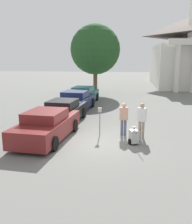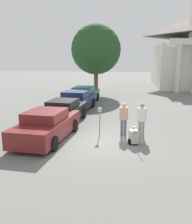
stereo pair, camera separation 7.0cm
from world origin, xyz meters
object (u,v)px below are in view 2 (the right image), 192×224
(parked_car_teal, at_px, (84,95))
(equipment_cart, at_px, (134,136))
(person_worker, at_px, (124,117))
(parked_car_black, at_px, (64,112))
(parking_meter, at_px, (100,116))
(parked_car_maroon, at_px, (47,125))
(person_supervisor, at_px, (142,118))
(church, at_px, (191,48))
(parked_car_navy, at_px, (76,101))

(parked_car_teal, distance_m, equipment_cart, 11.33)
(parked_car_teal, bearing_deg, person_worker, -62.87)
(parked_car_black, xyz_separation_m, parked_car_teal, (0.00, 7.03, 0.01))
(parking_meter, bearing_deg, parked_car_maroon, -159.21)
(person_supervisor, xyz_separation_m, church, (7.62, 24.74, 4.23))
(parked_car_navy, height_order, parked_car_teal, parked_car_navy)
(person_worker, distance_m, church, 26.23)
(parking_meter, height_order, person_worker, person_worker)
(parked_car_navy, distance_m, equipment_cart, 8.39)
(parked_car_teal, distance_m, person_worker, 9.92)
(parked_car_navy, relative_size, church, 0.23)
(person_supervisor, bearing_deg, parking_meter, 14.55)
(parked_car_maroon, xyz_separation_m, parking_meter, (2.51, 0.95, 0.32))
(parked_car_teal, height_order, church, church)
(parking_meter, bearing_deg, parked_car_navy, 112.62)
(parked_car_navy, xyz_separation_m, person_worker, (3.74, -5.90, 0.27))
(parked_car_teal, bearing_deg, church, 56.16)
(parked_car_maroon, bearing_deg, parked_car_navy, 94.96)
(parked_car_black, xyz_separation_m, equipment_cart, (4.25, -3.48, -0.30))
(parked_car_navy, bearing_deg, church, 61.47)
(person_worker, bearing_deg, parking_meter, -0.24)
(person_worker, xyz_separation_m, church, (8.52, 24.44, 4.27))
(parked_car_teal, xyz_separation_m, parking_meter, (2.51, -9.31, 0.32))
(parked_car_navy, bearing_deg, equipment_cart, -54.54)
(person_worker, bearing_deg, equipment_cart, 105.14)
(church, bearing_deg, equipment_cart, -107.28)
(parked_car_maroon, relative_size, equipment_cart, 5.03)
(person_worker, bearing_deg, person_supervisor, 155.49)
(parking_meter, relative_size, person_worker, 0.85)
(parked_car_maroon, height_order, equipment_cart, parked_car_maroon)
(person_worker, height_order, equipment_cart, person_worker)
(parked_car_navy, xyz_separation_m, equipment_cart, (4.25, -7.22, -0.33))
(parked_car_maroon, bearing_deg, person_worker, 21.05)
(equipment_cart, bearing_deg, person_supervisor, 47.15)
(parked_car_black, distance_m, person_supervisor, 5.26)
(parked_car_black, xyz_separation_m, person_supervisor, (4.64, -2.46, 0.34))
(parked_car_maroon, xyz_separation_m, parked_car_navy, (0.00, 6.98, 0.02))
(parked_car_teal, distance_m, parking_meter, 9.65)
(equipment_cart, bearing_deg, parked_car_black, 118.81)
(church, bearing_deg, person_supervisor, -107.13)
(parked_car_navy, height_order, church, church)
(parking_meter, distance_m, equipment_cart, 2.20)
(parked_car_teal, relative_size, person_supervisor, 2.68)
(parked_car_teal, height_order, parking_meter, parking_meter)
(parked_car_navy, relative_size, parking_meter, 3.38)
(parked_car_maroon, distance_m, church, 28.68)
(parked_car_maroon, distance_m, person_supervisor, 4.72)
(parked_car_black, bearing_deg, person_worker, -25.02)
(parked_car_black, xyz_separation_m, parking_meter, (2.51, -2.28, 0.33))
(parked_car_maroon, height_order, person_supervisor, person_supervisor)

